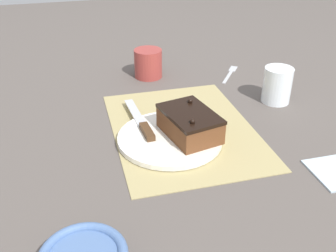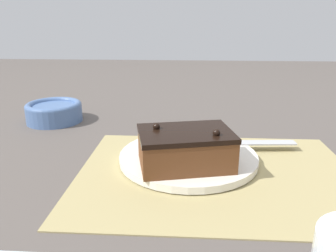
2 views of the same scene
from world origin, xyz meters
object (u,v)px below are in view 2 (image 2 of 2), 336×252
at_px(small_bowl, 54,111).
at_px(chocolate_cake, 185,149).
at_px(serving_knife, 218,141).
at_px(cake_plate, 188,157).

bearing_deg(small_bowl, chocolate_cake, -39.50).
bearing_deg(small_bowl, serving_knife, -23.39).
bearing_deg(cake_plate, small_bowl, 146.38).
bearing_deg(serving_knife, cake_plate, -52.01).
height_order(serving_knife, small_bowl, small_bowl).
relative_size(serving_knife, small_bowl, 1.65).
xyz_separation_m(serving_knife, small_bowl, (-0.39, 0.17, 0.01)).
height_order(cake_plate, chocolate_cake, chocolate_cake).
distance_m(chocolate_cake, small_bowl, 0.43).
relative_size(cake_plate, small_bowl, 1.82).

